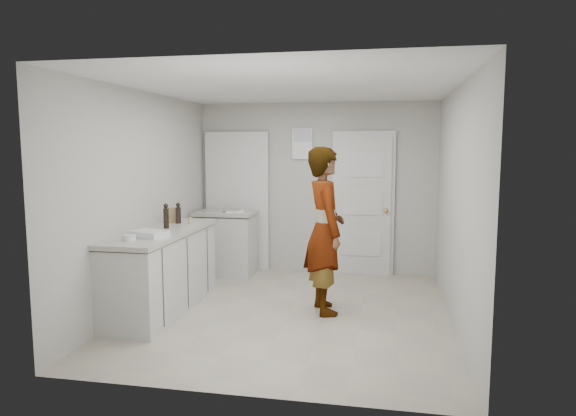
% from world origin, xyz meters
% --- Properties ---
extents(ground, '(4.00, 4.00, 0.00)m').
position_xyz_m(ground, '(0.00, 0.00, 0.00)').
color(ground, '#A9A18E').
rests_on(ground, ground).
extents(room_shell, '(4.00, 4.00, 4.00)m').
position_xyz_m(room_shell, '(-0.17, 1.95, 1.02)').
color(room_shell, '#AFADA5').
rests_on(room_shell, ground).
extents(main_counter, '(0.64, 1.96, 0.93)m').
position_xyz_m(main_counter, '(-1.45, -0.20, 0.43)').
color(main_counter, '#B4B4B0').
rests_on(main_counter, ground).
extents(side_counter, '(0.84, 0.61, 0.93)m').
position_xyz_m(side_counter, '(-1.25, 1.55, 0.43)').
color(side_counter, '#B4B4B0').
rests_on(side_counter, ground).
extents(person, '(0.66, 0.80, 1.86)m').
position_xyz_m(person, '(0.36, 0.11, 0.93)').
color(person, silver).
rests_on(person, ground).
extents(cake_mix_box, '(0.12, 0.07, 0.18)m').
position_xyz_m(cake_mix_box, '(-1.56, 0.40, 1.02)').
color(cake_mix_box, '#866243').
rests_on(cake_mix_box, main_counter).
extents(spice_jar, '(0.05, 0.05, 0.08)m').
position_xyz_m(spice_jar, '(-1.31, 0.31, 0.96)').
color(spice_jar, tan).
rests_on(spice_jar, main_counter).
extents(oil_cruet_a, '(0.06, 0.06, 0.26)m').
position_xyz_m(oil_cruet_a, '(-1.46, 0.32, 1.05)').
color(oil_cruet_a, black).
rests_on(oil_cruet_a, main_counter).
extents(oil_cruet_b, '(0.06, 0.06, 0.29)m').
position_xyz_m(oil_cruet_b, '(-1.45, -0.06, 1.06)').
color(oil_cruet_b, black).
rests_on(oil_cruet_b, main_counter).
extents(baking_dish, '(0.42, 0.35, 0.06)m').
position_xyz_m(baking_dish, '(-1.39, -0.62, 0.95)').
color(baking_dish, silver).
rests_on(baking_dish, main_counter).
extents(egg_bowl, '(0.14, 0.14, 0.05)m').
position_xyz_m(egg_bowl, '(-1.51, -0.83, 0.95)').
color(egg_bowl, silver).
rests_on(egg_bowl, main_counter).
extents(papers, '(0.33, 0.38, 0.01)m').
position_xyz_m(papers, '(-1.11, 1.56, 0.93)').
color(papers, white).
rests_on(papers, side_counter).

